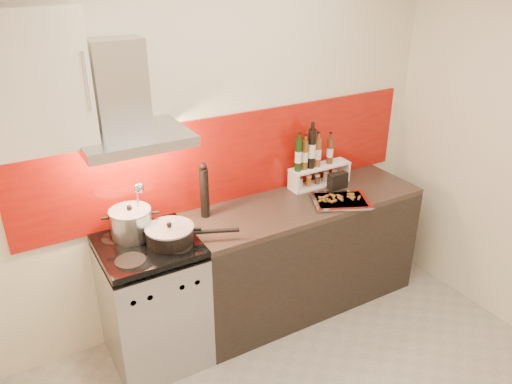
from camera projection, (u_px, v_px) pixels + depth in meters
back_wall at (224, 149)px, 3.48m from camera, size 3.40×0.02×2.60m
backsplash at (231, 159)px, 3.53m from camera, size 3.00×0.02×0.64m
range_stove at (154, 303)px, 3.30m from camera, size 0.60×0.60×0.91m
counter at (302, 253)px, 3.84m from camera, size 1.80×0.60×0.90m
range_hood at (125, 106)px, 2.85m from camera, size 0.62×0.50×0.61m
upper_cabinet at (13, 82)px, 2.50m from camera, size 0.70×0.35×0.72m
stock_pot at (131, 223)px, 3.12m from camera, size 0.26×0.26×0.22m
saute_pan at (171, 234)px, 3.08m from camera, size 0.55×0.33×0.14m
utensil_jar at (139, 225)px, 3.06m from camera, size 0.09×0.13×0.43m
pepper_mill at (204, 191)px, 3.35m from camera, size 0.06×0.06×0.39m
step_shelf at (316, 164)px, 3.80m from camera, size 0.50×0.14×0.47m
caddy_box at (338, 181)px, 3.81m from camera, size 0.15×0.07×0.13m
baking_tray at (340, 200)px, 3.61m from camera, size 0.50×0.45×0.03m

